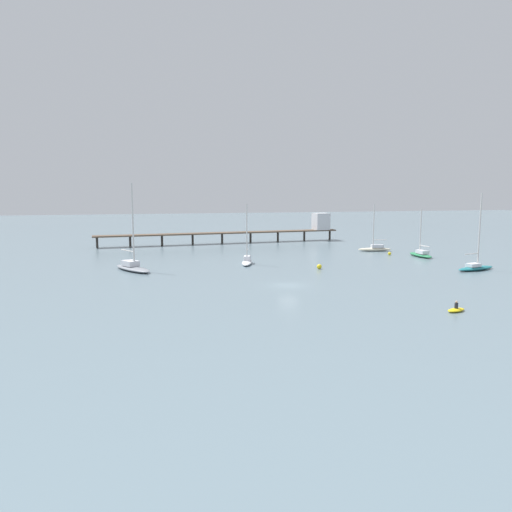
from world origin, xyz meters
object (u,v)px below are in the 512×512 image
at_px(sailboat_gray, 132,266).
at_px(sailboat_white, 247,260).
at_px(pier, 270,228).
at_px(sailboat_teal, 476,266).
at_px(sailboat_cream, 375,248).
at_px(mooring_buoy_near, 319,267).
at_px(dinghy_yellow, 456,310).
at_px(sailboat_green, 421,254).
at_px(mooring_buoy_outer, 390,254).

bearing_deg(sailboat_gray, sailboat_white, 7.65).
relative_size(pier, sailboat_teal, 4.82).
height_order(sailboat_cream, mooring_buoy_near, sailboat_cream).
distance_m(sailboat_gray, mooring_buoy_near, 29.14).
bearing_deg(sailboat_white, pier, 68.84).
height_order(sailboat_teal, dinghy_yellow, sailboat_teal).
height_order(sailboat_teal, sailboat_gray, sailboat_gray).
bearing_deg(pier, sailboat_cream, -54.24).
distance_m(sailboat_white, sailboat_green, 33.45).
xyz_separation_m(sailboat_white, sailboat_green, (33.42, 1.21, -0.07)).
height_order(pier, sailboat_cream, sailboat_cream).
height_order(sailboat_white, mooring_buoy_near, sailboat_white).
relative_size(pier, sailboat_gray, 4.27).
bearing_deg(sailboat_teal, dinghy_yellow, -130.76).
distance_m(sailboat_teal, mooring_buoy_near, 24.16).
height_order(sailboat_white, mooring_buoy_outer, sailboat_white).
xyz_separation_m(sailboat_cream, dinghy_yellow, (-15.24, -47.97, -0.44)).
relative_size(sailboat_gray, mooring_buoy_outer, 21.50).
bearing_deg(mooring_buoy_outer, pier, 119.09).
height_order(sailboat_gray, mooring_buoy_outer, sailboat_gray).
height_order(sailboat_teal, mooring_buoy_near, sailboat_teal).
height_order(sailboat_cream, sailboat_green, sailboat_cream).
relative_size(sailboat_teal, sailboat_cream, 1.25).
relative_size(pier, sailboat_cream, 6.02).
xyz_separation_m(sailboat_gray, mooring_buoy_outer, (47.63, 7.23, -0.41)).
height_order(sailboat_cream, dinghy_yellow, sailboat_cream).
relative_size(sailboat_gray, sailboat_green, 1.50).
bearing_deg(dinghy_yellow, sailboat_teal, 49.24).
bearing_deg(pier, mooring_buoy_outer, -60.91).
relative_size(sailboat_cream, sailboat_gray, 0.71).
distance_m(sailboat_green, mooring_buoy_near, 25.16).
xyz_separation_m(sailboat_green, mooring_buoy_outer, (-4.51, 3.51, -0.28)).
height_order(sailboat_white, sailboat_green, sailboat_white).
distance_m(sailboat_teal, sailboat_green, 15.76).
bearing_deg(pier, sailboat_white, -111.16).
xyz_separation_m(sailboat_teal, mooring_buoy_near, (-23.20, 6.74, -0.29)).
bearing_deg(sailboat_cream, pier, 125.76).
bearing_deg(sailboat_green, sailboat_white, -177.93).
bearing_deg(mooring_buoy_near, mooring_buoy_outer, 33.42).
relative_size(sailboat_green, mooring_buoy_outer, 14.33).
distance_m(sailboat_teal, mooring_buoy_outer, 19.72).
bearing_deg(sailboat_white, mooring_buoy_near, -38.15).
height_order(sailboat_teal, sailboat_green, sailboat_teal).
xyz_separation_m(sailboat_green, mooring_buoy_near, (-23.49, -9.02, -0.21)).
bearing_deg(sailboat_green, sailboat_gray, -175.92).
bearing_deg(sailboat_green, mooring_buoy_near, -159.00).
relative_size(sailboat_green, mooring_buoy_near, 11.52).
bearing_deg(dinghy_yellow, mooring_buoy_outer, 70.10).
distance_m(sailboat_cream, mooring_buoy_near, 26.85).
height_order(pier, mooring_buoy_outer, pier).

